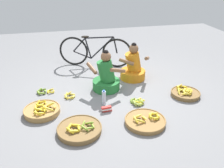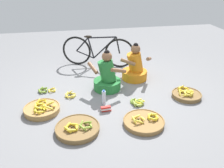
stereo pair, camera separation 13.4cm
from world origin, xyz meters
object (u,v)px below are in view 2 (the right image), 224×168
vendor_woman_front (107,77)px  banana_basket_near_vendor (78,128)px  packet_carton_stack (106,109)px  banana_basket_mid_left (144,121)px  loose_bananas_back_left (46,90)px  loose_bananas_front_left (70,95)px  banana_basket_back_right (187,94)px  loose_bananas_mid_right (137,102)px  bicycle_leaning (98,51)px  vendor_woman_behind (135,68)px  banana_basket_front_center (42,109)px  water_bottle (104,97)px

vendor_woman_front → banana_basket_near_vendor: bearing=-118.1°
packet_carton_stack → banana_basket_mid_left: bearing=-41.3°
loose_bananas_back_left → loose_bananas_front_left: size_ratio=1.50×
vendor_woman_front → banana_basket_back_right: (1.37, -0.57, -0.20)m
loose_bananas_back_left → loose_bananas_mid_right: 1.75m
loose_bananas_back_left → bicycle_leaning: bearing=43.6°
banana_basket_back_right → packet_carton_stack: (-1.52, -0.20, -0.00)m
loose_bananas_front_left → packet_carton_stack: 0.82m
vendor_woman_behind → banana_basket_back_right: vendor_woman_behind is taller
banana_basket_back_right → vendor_woman_behind: bearing=128.6°
loose_bananas_back_left → packet_carton_stack: packet_carton_stack is taller
banana_basket_mid_left → loose_bananas_front_left: 1.49m
banana_basket_front_center → water_bottle: (1.03, 0.06, 0.07)m
vendor_woman_front → loose_bananas_back_left: size_ratio=2.27×
vendor_woman_front → bicycle_leaning: bearing=91.0°
packet_carton_stack → banana_basket_near_vendor: bearing=-138.7°
banana_basket_front_center → banana_basket_back_right: bearing=0.6°
banana_basket_near_vendor → banana_basket_front_center: 0.81m
vendor_woman_behind → loose_bananas_back_left: vendor_woman_behind is taller
banana_basket_front_center → loose_bananas_back_left: size_ratio=1.68×
bicycle_leaning → loose_bananas_back_left: bicycle_leaning is taller
banana_basket_front_center → loose_bananas_back_left: bearing=88.8°
loose_bananas_mid_right → bicycle_leaning: bearing=103.4°
bicycle_leaning → water_bottle: bicycle_leaning is taller
bicycle_leaning → banana_basket_front_center: bearing=-123.0°
vendor_woman_behind → water_bottle: (-0.79, -0.87, -0.12)m
vendor_woman_front → loose_bananas_front_left: bearing=-166.6°
loose_bananas_mid_right → loose_bananas_front_left: size_ratio=1.17×
banana_basket_back_right → packet_carton_stack: bearing=-172.4°
banana_basket_front_center → banana_basket_mid_left: bearing=-22.1°
banana_basket_front_center → packet_carton_stack: bearing=-9.8°
bicycle_leaning → banana_basket_mid_left: (0.37, -2.41, -0.32)m
loose_bananas_mid_right → banana_basket_back_right: bearing=4.6°
bicycle_leaning → vendor_woman_front: bearing=-89.0°
vendor_woman_front → loose_bananas_back_left: 1.19m
banana_basket_mid_left → loose_bananas_back_left: (-1.52, 1.32, -0.01)m
bicycle_leaning → packet_carton_stack: (-0.13, -1.97, -0.31)m
vendor_woman_front → loose_bananas_front_left: vendor_woman_front is taller
banana_basket_back_right → banana_basket_mid_left: bearing=-147.4°
bicycle_leaning → loose_bananas_mid_right: bearing=-76.6°
banana_basket_near_vendor → banana_basket_mid_left: banana_basket_mid_left is taller
loose_bananas_mid_right → loose_bananas_front_left: 1.23m
bicycle_leaning → loose_bananas_front_left: (-0.69, -1.36, -0.33)m
packet_carton_stack → water_bottle: bearing=89.2°
banana_basket_near_vendor → water_bottle: water_bottle is taller
banana_basket_near_vendor → loose_bananas_front_left: 1.03m
banana_basket_near_vendor → packet_carton_stack: bearing=41.3°
loose_bananas_back_left → banana_basket_front_center: bearing=-91.2°
bicycle_leaning → banana_basket_near_vendor: bicycle_leaning is taller
bicycle_leaning → water_bottle: size_ratio=6.06×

